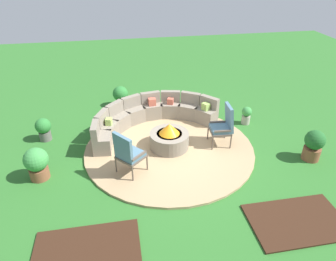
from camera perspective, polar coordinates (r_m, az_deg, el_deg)
ground_plane at (r=8.16m, az=0.25°, el=-3.42°), size 24.00×24.00×0.00m
patio_circle at (r=8.14m, az=0.25°, el=-3.25°), size 4.49×4.49×0.06m
mulch_bed_left at (r=5.92m, az=-15.06°, el=-21.31°), size 1.89×1.19×0.04m
mulch_bed_right at (r=6.71m, az=23.21°, el=-15.45°), size 1.89×1.19×0.04m
fire_pit at (r=7.98m, az=0.25°, el=-1.46°), size 1.03×1.03×0.70m
curved_stone_bench at (r=8.97m, az=-3.56°, el=2.73°), size 3.70×2.16×0.80m
lounge_chair_front_left at (r=6.97m, az=-7.59°, el=-4.16°), size 0.78×0.81×1.13m
lounge_chair_front_right at (r=8.10m, az=10.48°, el=1.08°), size 0.59×0.58×1.14m
potted_plant_0 at (r=10.38m, az=-8.97°, el=6.58°), size 0.51×0.51×0.70m
potted_plant_1 at (r=7.54m, az=-23.54°, el=-5.57°), size 0.55×0.55×0.80m
potted_plant_2 at (r=9.49m, az=14.60°, el=2.91°), size 0.30×0.30×0.55m
potted_plant_3 at (r=8.37m, az=25.85°, el=-2.34°), size 0.50×0.50×0.82m
potted_plant_4 at (r=9.03m, az=-22.44°, el=0.37°), size 0.43×0.43×0.66m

